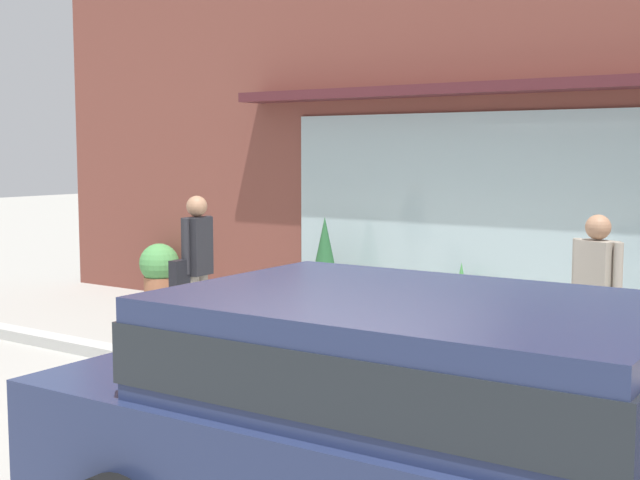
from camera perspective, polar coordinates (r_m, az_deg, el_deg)
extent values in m
plane|color=#9E9B93|center=(7.74, 0.77, -10.20)|extent=(60.00, 60.00, 0.00)
cube|color=#B2B2AD|center=(7.56, -0.09, -10.11)|extent=(14.00, 0.24, 0.12)
cube|color=brown|center=(10.24, 10.95, 7.52)|extent=(14.00, 0.36, 4.90)
cube|color=#9EB7BC|center=(9.92, 12.56, 1.84)|extent=(5.83, 0.03, 2.25)
cube|color=#4C1E23|center=(9.94, 10.17, 9.84)|extent=(6.43, 0.56, 0.12)
cube|color=#605E59|center=(10.23, 10.20, -5.25)|extent=(6.23, 0.20, 0.36)
cylinder|color=#B2B2B7|center=(9.06, -4.27, -7.60)|extent=(0.34, 0.34, 0.06)
cylinder|color=#B2B2B7|center=(8.99, -4.29, -5.56)|extent=(0.23, 0.23, 0.60)
sphere|color=#B2B2B7|center=(8.92, -4.31, -3.21)|extent=(0.27, 0.27, 0.27)
cylinder|color=#B2B2B7|center=(9.08, -5.05, -5.26)|extent=(0.10, 0.09, 0.09)
cylinder|color=#B2B2B7|center=(8.89, -3.52, -5.49)|extent=(0.10, 0.09, 0.09)
cylinder|color=#B2B2B7|center=(8.87, -4.92, -5.53)|extent=(0.09, 0.10, 0.09)
cylinder|color=#9E9384|center=(9.32, -8.35, -4.86)|extent=(0.12, 0.12, 0.83)
cylinder|color=#9E9384|center=(9.45, -7.77, -4.71)|extent=(0.12, 0.12, 0.83)
cube|color=#232328|center=(9.28, -8.13, -0.40)|extent=(0.23, 0.32, 0.62)
sphere|color=#A37556|center=(9.24, -8.17, 2.23)|extent=(0.22, 0.22, 0.22)
cylinder|color=#232328|center=(9.12, -8.88, -0.42)|extent=(0.08, 0.08, 0.59)
cylinder|color=#232328|center=(9.44, -7.40, -0.18)|extent=(0.08, 0.08, 0.59)
cube|color=black|center=(9.09, -9.29, -2.19)|extent=(0.13, 0.25, 0.28)
cylinder|color=#9E9384|center=(7.88, 17.20, -7.19)|extent=(0.12, 0.12, 0.80)
cylinder|color=#9E9384|center=(7.77, 18.19, -7.40)|extent=(0.12, 0.12, 0.80)
cube|color=#9E9384|center=(7.70, 17.86, -2.24)|extent=(0.38, 0.31, 0.60)
sphere|color=#A37556|center=(7.65, 17.95, 0.82)|extent=(0.22, 0.22, 0.22)
cylinder|color=#9E9384|center=(7.83, 16.64, -1.95)|extent=(0.08, 0.08, 0.57)
cylinder|color=#9E9384|center=(7.56, 19.13, -2.31)|extent=(0.08, 0.08, 0.57)
cube|color=navy|center=(4.26, 8.98, -14.97)|extent=(4.36, 1.85, 0.65)
cube|color=navy|center=(4.19, 6.40, -7.38)|extent=(2.41, 1.66, 0.54)
cube|color=#1E2328|center=(4.19, 6.40, -7.38)|extent=(2.46, 1.68, 0.30)
cylinder|color=black|center=(5.72, 0.19, -12.81)|extent=(0.63, 0.20, 0.63)
cylinder|color=#B7B2A3|center=(10.07, 9.29, -5.78)|extent=(0.28, 0.28, 0.24)
cone|color=#3D8442|center=(9.99, 9.33, -3.30)|extent=(0.25, 0.25, 0.64)
cylinder|color=#9E6042|center=(12.75, -10.57, -3.13)|extent=(0.45, 0.45, 0.32)
sphere|color=#4C934C|center=(12.70, -10.61, -1.52)|extent=(0.57, 0.57, 0.57)
sphere|color=#E5C64C|center=(12.68, -11.27, -1.04)|extent=(0.16, 0.16, 0.16)
sphere|color=#E5C64C|center=(12.78, -10.96, -0.74)|extent=(0.14, 0.14, 0.14)
cylinder|color=#9E6042|center=(10.64, 0.32, -4.76)|extent=(0.47, 0.47, 0.34)
cone|color=#23562D|center=(10.54, 0.32, -1.16)|extent=(0.42, 0.42, 1.00)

